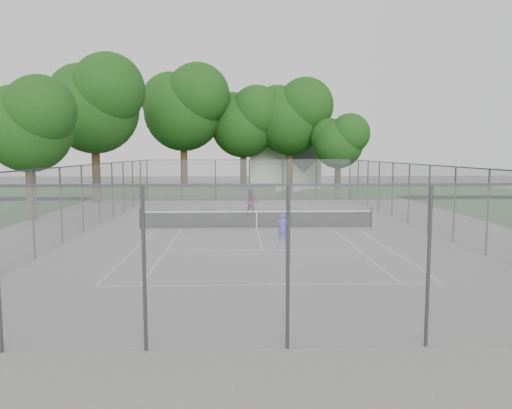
{
  "coord_description": "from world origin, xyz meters",
  "views": [
    {
      "loc": [
        -1.05,
        -27.25,
        4.17
      ],
      "look_at": [
        0.0,
        1.0,
        1.2
      ],
      "focal_mm": 35.0,
      "sensor_mm": 36.0,
      "label": 1
    }
  ],
  "objects_px": {
    "girl_player": "(282,227)",
    "tennis_net": "(257,219)",
    "house": "(284,155)",
    "woman_player": "(251,202)"
  },
  "relations": [
    {
      "from": "house",
      "to": "woman_player",
      "type": "xyz_separation_m",
      "value": [
        -4.29,
        -23.21,
        -2.94
      ]
    },
    {
      "from": "house",
      "to": "woman_player",
      "type": "height_order",
      "value": "house"
    },
    {
      "from": "tennis_net",
      "to": "girl_player",
      "type": "xyz_separation_m",
      "value": [
        1.04,
        -4.23,
        0.15
      ]
    },
    {
      "from": "girl_player",
      "to": "woman_player",
      "type": "bearing_deg",
      "value": -81.13
    },
    {
      "from": "tennis_net",
      "to": "woman_player",
      "type": "bearing_deg",
      "value": 91.52
    },
    {
      "from": "tennis_net",
      "to": "house",
      "type": "xyz_separation_m",
      "value": [
        4.14,
        28.79,
        3.29
      ]
    },
    {
      "from": "girl_player",
      "to": "tennis_net",
      "type": "bearing_deg",
      "value": -74.22
    },
    {
      "from": "house",
      "to": "girl_player",
      "type": "xyz_separation_m",
      "value": [
        -3.1,
        -33.01,
        -3.14
      ]
    },
    {
      "from": "tennis_net",
      "to": "house",
      "type": "distance_m",
      "value": 29.27
    },
    {
      "from": "tennis_net",
      "to": "house",
      "type": "bearing_deg",
      "value": 81.81
    }
  ]
}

